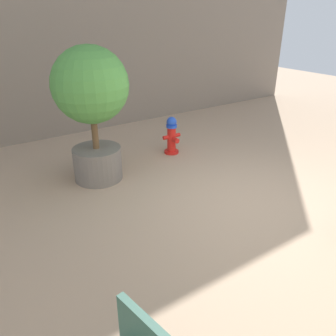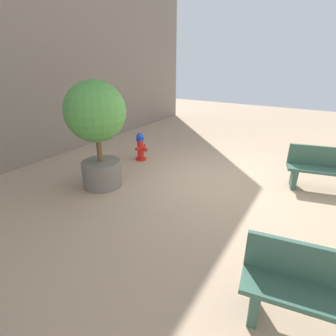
# 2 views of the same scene
# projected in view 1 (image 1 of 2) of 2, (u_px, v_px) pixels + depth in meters

# --- Properties ---
(ground_plane) EXTENTS (23.40, 23.40, 0.00)m
(ground_plane) POSITION_uv_depth(u_px,v_px,m) (252.00, 205.00, 5.29)
(ground_plane) COLOR tan
(fire_hydrant) EXTENTS (0.38, 0.40, 0.79)m
(fire_hydrant) POSITION_uv_depth(u_px,v_px,m) (172.00, 135.00, 7.07)
(fire_hydrant) COLOR red
(fire_hydrant) RESTS_ON ground_plane
(planter_tree) EXTENTS (1.26, 1.26, 2.32)m
(planter_tree) POSITION_uv_depth(u_px,v_px,m) (92.00, 100.00, 5.54)
(planter_tree) COLOR slate
(planter_tree) RESTS_ON ground_plane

